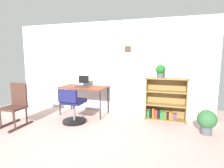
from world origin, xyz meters
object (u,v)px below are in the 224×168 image
keyboard (82,87)px  bookshelf_low (165,101)px  desk (84,89)px  monitor (84,81)px  potted_plant_on_shelf (161,71)px  office_chair (73,108)px  potted_plant_floor (207,121)px  rocking_chair (16,105)px

keyboard → bookshelf_low: (1.98, 0.30, -0.29)m
desk → monitor: bearing=117.5°
bookshelf_low → potted_plant_on_shelf: (-0.13, -0.06, 0.70)m
desk → office_chair: 0.74m
desk → potted_plant_on_shelf: (1.84, 0.16, 0.48)m
potted_plant_floor → office_chair: bearing=-174.8°
monitor → keyboard: size_ratio=0.77×
keyboard → potted_plant_floor: 2.82m
potted_plant_on_shelf → desk: bearing=-175.1°
rocking_chair → potted_plant_floor: size_ratio=1.94×
desk → rocking_chair: (-1.01, -1.16, -0.21)m
rocking_chair → office_chair: bearing=24.7°
rocking_chair → potted_plant_on_shelf: 3.21m
office_chair → potted_plant_on_shelf: (1.78, 0.83, 0.79)m
monitor → office_chair: 0.89m
desk → potted_plant_floor: 2.80m
monitor → rocking_chair: monitor is taller
rocking_chair → potted_plant_floor: bearing=11.0°
keyboard → potted_plant_floor: bearing=-7.0°
monitor → potted_plant_on_shelf: potted_plant_on_shelf is taller
rocking_chair → potted_plant_floor: rocking_chair is taller
office_chair → potted_plant_on_shelf: potted_plant_on_shelf is taller
desk → rocking_chair: rocking_chair is taller
keyboard → potted_plant_on_shelf: (1.86, 0.25, 0.42)m
bookshelf_low → potted_plant_floor: 1.02m
keyboard → potted_plant_on_shelf: potted_plant_on_shelf is taller
keyboard → desk: bearing=79.4°
rocking_chair → potted_plant_on_shelf: potted_plant_on_shelf is taller
monitor → office_chair: size_ratio=0.35×
keyboard → monitor: bearing=97.2°
monitor → potted_plant_floor: size_ratio=0.58×
bookshelf_low → potted_plant_floor: bearing=-39.6°
office_chair → rocking_chair: bearing=-155.3°
office_chair → desk: bearing=94.8°
keyboard → potted_plant_floor: size_ratio=0.75×
monitor → potted_plant_floor: bearing=-10.2°
keyboard → office_chair: size_ratio=0.45×
potted_plant_on_shelf → potted_plant_floor: bearing=-32.9°
desk → potted_plant_on_shelf: 1.91m
rocking_chair → keyboard: bearing=47.2°
monitor → potted_plant_on_shelf: size_ratio=0.91×
office_chair → bookshelf_low: size_ratio=0.80×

